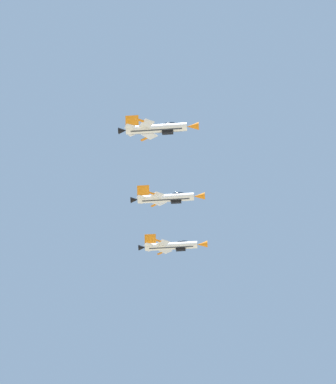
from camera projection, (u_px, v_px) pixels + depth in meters
name	position (u px, v px, depth m)	size (l,w,h in m)	color
fighter_jet_lead	(172.00, 246.00, 165.40)	(15.94, 9.70, 5.17)	white
fighter_jet_left_wing	(167.00, 198.00, 153.61)	(15.94, 9.25, 5.47)	white
fighter_jet_right_wing	(158.00, 128.00, 141.75)	(15.94, 9.39, 5.39)	white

